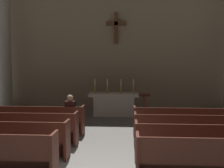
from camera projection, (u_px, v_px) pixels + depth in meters
pew_left_row_3 at (13, 128)px, 7.81m from camera, size 3.75×0.50×0.95m
pew_left_row_4 at (27, 120)px, 8.92m from camera, size 3.75×0.50×0.95m
pew_right_row_2 at (215, 143)px, 6.35m from camera, size 3.75×0.50×0.95m
pew_right_row_3 at (202, 131)px, 7.46m from camera, size 3.75×0.50×0.95m
pew_right_row_4 at (193, 122)px, 8.57m from camera, size 3.75×0.50×0.95m
column_left_fourth at (4, 44)px, 12.97m from camera, size 0.97×0.97×6.69m
altar at (114, 104)px, 11.96m from camera, size 2.20×0.90×1.01m
candlestick_outer_left at (95, 89)px, 11.96m from camera, size 0.16×0.16×0.62m
candlestick_inner_left at (107, 89)px, 11.92m from camera, size 0.16×0.16×0.62m
candlestick_inner_right at (121, 89)px, 11.88m from camera, size 0.16×0.16×0.62m
candlestick_outer_right at (133, 89)px, 11.85m from camera, size 0.16×0.16×0.62m
apse_with_cross at (116, 36)px, 13.65m from camera, size 11.75×0.43×7.38m
lectern at (144, 108)px, 10.68m from camera, size 0.44×0.36×1.15m
lone_worshipper at (71, 113)px, 8.85m from camera, size 0.32×0.43×1.32m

